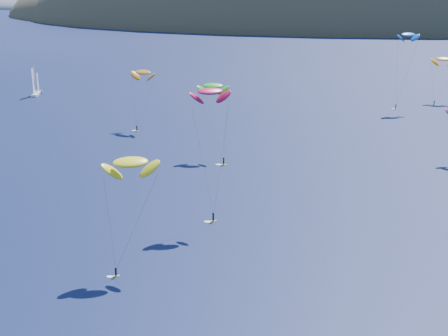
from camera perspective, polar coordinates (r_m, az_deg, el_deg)
island at (r=608.48m, az=11.67°, el=12.12°), size 730.00×300.00×210.00m
sailboat at (r=260.60m, az=-16.82°, el=6.61°), size 10.37×8.97×12.48m
kitesurfer_1 at (r=199.45m, az=-7.43°, el=8.67°), size 9.55×10.60×19.84m
kitesurfer_2 at (r=106.23m, az=-8.54°, el=0.52°), size 10.18×11.03×20.58m
kitesurfer_3 at (r=168.76m, az=-1.00°, el=7.51°), size 9.80×13.67×20.94m
kitesurfer_4 at (r=234.65m, az=16.51°, el=11.62°), size 9.12×8.28×28.31m
kitesurfer_9 at (r=125.06m, az=-1.27°, el=7.00°), size 8.86×9.45×27.91m
kitesurfer_11 at (r=251.84m, az=19.46°, el=9.38°), size 9.17×13.55×18.20m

